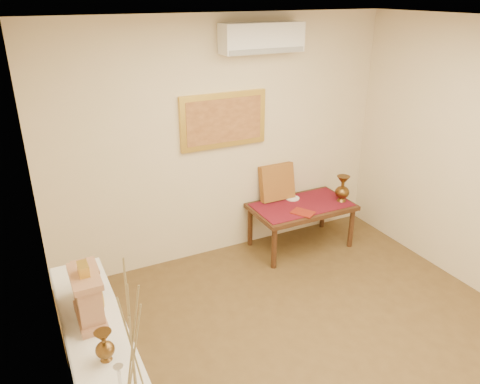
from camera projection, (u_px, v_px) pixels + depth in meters
floor at (337, 370)px, 3.89m from camera, size 4.50×4.50×0.00m
ceiling at (375, 27)px, 2.81m from camera, size 4.50×4.50×0.00m
wall_back at (223, 142)px, 5.20m from camera, size 4.00×0.02×2.70m
wall_left at (60, 302)px, 2.53m from camera, size 0.02×4.50×2.70m
white_vase at (136, 379)px, 1.83m from camera, size 0.20×0.20×1.05m
candlestick at (120, 381)px, 2.38m from camera, size 0.09×0.09×0.19m
brass_urn_small at (104, 342)px, 2.60m from camera, size 0.11×0.11×0.25m
table_cloth at (302, 205)px, 5.56m from camera, size 1.14×0.59×0.01m
brass_urn_tall at (343, 186)px, 5.58m from camera, size 0.17×0.17×0.39m
plate at (292, 198)px, 5.71m from camera, size 0.17×0.17×0.01m
menu at (303, 213)px, 5.34m from camera, size 0.28×0.31×0.01m
cushion at (277, 182)px, 5.63m from camera, size 0.43×0.19×0.45m
mantel_clock at (88, 296)px, 2.90m from camera, size 0.17×0.36×0.41m
wooden_chest at (87, 281)px, 3.14m from camera, size 0.16×0.21×0.24m
low_table at (301, 210)px, 5.59m from camera, size 1.20×0.70×0.55m
painting at (224, 120)px, 5.08m from camera, size 1.00×0.06×0.60m
ac_unit at (262, 38)px, 4.82m from camera, size 0.90×0.25×0.30m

